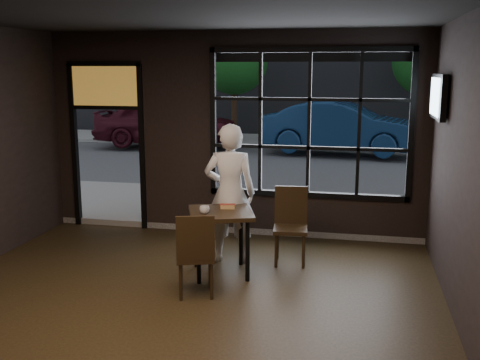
% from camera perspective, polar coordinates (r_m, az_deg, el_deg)
% --- Properties ---
extents(floor, '(6.00, 7.00, 0.02)m').
position_cam_1_polar(floor, '(6.01, -8.32, -14.88)').
color(floor, black).
rests_on(floor, ground).
extents(ceiling, '(6.00, 7.00, 0.02)m').
position_cam_1_polar(ceiling, '(5.43, -9.33, 17.28)').
color(ceiling, black).
rests_on(ceiling, ground).
extents(window_frame, '(3.06, 0.12, 2.28)m').
position_cam_1_polar(window_frame, '(8.62, 7.02, 5.69)').
color(window_frame, black).
rests_on(window_frame, ground).
extents(stained_transom, '(1.20, 0.06, 0.70)m').
position_cam_1_polar(stained_transom, '(9.45, -13.53, 9.30)').
color(stained_transom, orange).
rests_on(stained_transom, ground).
extents(street_asphalt, '(60.00, 41.00, 0.04)m').
position_cam_1_polar(street_asphalt, '(29.23, 8.04, 6.00)').
color(street_asphalt, '#545456').
rests_on(street_asphalt, ground).
extents(cafe_table, '(1.00, 1.00, 0.85)m').
position_cam_1_polar(cafe_table, '(7.28, -1.96, -6.35)').
color(cafe_table, black).
rests_on(cafe_table, floor).
extents(chair_near, '(0.55, 0.55, 1.01)m').
position_cam_1_polar(chair_near, '(6.63, -4.54, -7.44)').
color(chair_near, black).
rests_on(chair_near, floor).
extents(chair_window, '(0.49, 0.49, 1.04)m').
position_cam_1_polar(chair_window, '(7.66, 5.15, -4.74)').
color(chair_window, black).
rests_on(chair_window, floor).
extents(man, '(0.76, 0.56, 1.91)m').
position_cam_1_polar(man, '(7.63, -1.02, -1.38)').
color(man, silver).
rests_on(man, floor).
extents(hotdog, '(0.21, 0.11, 0.06)m').
position_cam_1_polar(hotdog, '(7.27, -1.27, -2.71)').
color(hotdog, tan).
rests_on(hotdog, cafe_table).
extents(cup, '(0.16, 0.16, 0.10)m').
position_cam_1_polar(cup, '(7.04, -3.62, -3.05)').
color(cup, silver).
rests_on(cup, cafe_table).
extents(tv, '(0.11, 0.98, 0.57)m').
position_cam_1_polar(tv, '(7.72, 19.54, 7.98)').
color(tv, black).
rests_on(tv, wall_right).
extents(navy_car, '(4.92, 2.29, 1.56)m').
position_cam_1_polar(navy_car, '(17.30, 10.26, 5.32)').
color(navy_car, '#10294D').
rests_on(navy_car, street_asphalt).
extents(maroon_car, '(4.85, 2.35, 1.59)m').
position_cam_1_polar(maroon_car, '(18.83, -7.50, 5.93)').
color(maroon_car, '#400F19').
rests_on(maroon_car, street_asphalt).
extents(tree_left, '(2.40, 2.40, 4.09)m').
position_cam_1_polar(tree_left, '(20.07, -0.60, 12.03)').
color(tree_left, '#332114').
rests_on(tree_left, street_asphalt).
extents(tree_right, '(2.37, 2.37, 4.05)m').
position_cam_1_polar(tree_right, '(20.38, 18.55, 11.37)').
color(tree_right, '#332114').
rests_on(tree_right, street_asphalt).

